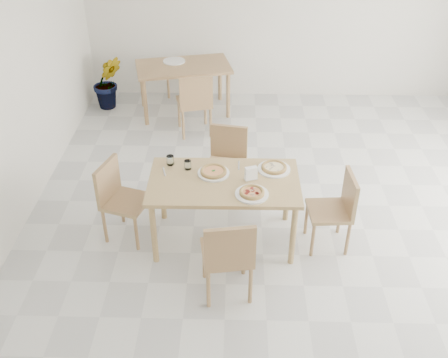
{
  "coord_description": "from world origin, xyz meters",
  "views": [
    {
      "loc": [
        -0.67,
        -4.5,
        3.65
      ],
      "look_at": [
        -0.78,
        -0.2,
        0.77
      ],
      "focal_mm": 42.0,
      "sensor_mm": 36.0,
      "label": 1
    }
  ],
  "objects_px": {
    "second_table": "(183,71)",
    "chair_back_n": "(181,60)",
    "chair_west": "(119,195)",
    "potted_plant": "(108,82)",
    "chair_back_s": "(195,100)",
    "pizza_mushroom": "(274,167)",
    "plate_empty": "(174,61)",
    "pizza_margherita": "(214,171)",
    "tumbler_a": "(170,160)",
    "chair_south": "(228,254)",
    "tumbler_b": "(188,165)",
    "chair_east": "(337,206)",
    "plate_mushroom": "(274,169)",
    "plate_pepperoni": "(252,194)",
    "main_table": "(224,187)",
    "napkin_holder": "(251,174)",
    "pizza_pepperoni": "(252,192)",
    "chair_north": "(227,158)"
  },
  "relations": [
    {
      "from": "chair_west",
      "to": "potted_plant",
      "type": "bearing_deg",
      "value": 31.9
    },
    {
      "from": "chair_north",
      "to": "potted_plant",
      "type": "relative_size",
      "value": 1.04
    },
    {
      "from": "chair_north",
      "to": "second_table",
      "type": "bearing_deg",
      "value": 117.76
    },
    {
      "from": "second_table",
      "to": "potted_plant",
      "type": "xyz_separation_m",
      "value": [
        -1.19,
        0.13,
        -0.24
      ]
    },
    {
      "from": "napkin_holder",
      "to": "plate_mushroom",
      "type": "bearing_deg",
      "value": 17.97
    },
    {
      "from": "plate_pepperoni",
      "to": "second_table",
      "type": "height_order",
      "value": "plate_pepperoni"
    },
    {
      "from": "pizza_pepperoni",
      "to": "pizza_margherita",
      "type": "bearing_deg",
      "value": 136.8
    },
    {
      "from": "plate_mushroom",
      "to": "plate_pepperoni",
      "type": "xyz_separation_m",
      "value": [
        -0.23,
        -0.45,
        0.0
      ]
    },
    {
      "from": "chair_back_n",
      "to": "plate_empty",
      "type": "bearing_deg",
      "value": -93.58
    },
    {
      "from": "main_table",
      "to": "napkin_holder",
      "type": "bearing_deg",
      "value": 3.66
    },
    {
      "from": "plate_pepperoni",
      "to": "chair_back_n",
      "type": "distance_m",
      "value": 4.17
    },
    {
      "from": "second_table",
      "to": "pizza_margherita",
      "type": "bearing_deg",
      "value": -91.67
    },
    {
      "from": "pizza_pepperoni",
      "to": "plate_empty",
      "type": "relative_size",
      "value": 0.9
    },
    {
      "from": "tumbler_b",
      "to": "chair_north",
      "type": "bearing_deg",
      "value": 57.85
    },
    {
      "from": "plate_pepperoni",
      "to": "chair_back_s",
      "type": "xyz_separation_m",
      "value": [
        -0.73,
        2.54,
        -0.23
      ]
    },
    {
      "from": "pizza_margherita",
      "to": "tumbler_b",
      "type": "height_order",
      "value": "tumbler_b"
    },
    {
      "from": "pizza_mushroom",
      "to": "plate_mushroom",
      "type": "bearing_deg",
      "value": -90.0
    },
    {
      "from": "tumbler_b",
      "to": "chair_back_s",
      "type": "xyz_separation_m",
      "value": [
        -0.08,
        2.09,
        -0.27
      ]
    },
    {
      "from": "second_table",
      "to": "chair_back_n",
      "type": "xyz_separation_m",
      "value": [
        -0.11,
        0.76,
        -0.12
      ]
    },
    {
      "from": "tumbler_a",
      "to": "second_table",
      "type": "xyz_separation_m",
      "value": [
        -0.12,
        2.74,
        -0.14
      ]
    },
    {
      "from": "tumbler_a",
      "to": "chair_back_s",
      "type": "height_order",
      "value": "chair_back_s"
    },
    {
      "from": "plate_empty",
      "to": "pizza_margherita",
      "type": "bearing_deg",
      "value": -76.72
    },
    {
      "from": "pizza_pepperoni",
      "to": "napkin_holder",
      "type": "relative_size",
      "value": 2.01
    },
    {
      "from": "second_table",
      "to": "potted_plant",
      "type": "relative_size",
      "value": 1.8
    },
    {
      "from": "main_table",
      "to": "potted_plant",
      "type": "distance_m",
      "value": 3.67
    },
    {
      "from": "chair_north",
      "to": "chair_back_s",
      "type": "bearing_deg",
      "value": 118.08
    },
    {
      "from": "plate_empty",
      "to": "chair_west",
      "type": "bearing_deg",
      "value": -94.76
    },
    {
      "from": "pizza_mushroom",
      "to": "plate_empty",
      "type": "distance_m",
      "value": 3.25
    },
    {
      "from": "chair_west",
      "to": "chair_east",
      "type": "bearing_deg",
      "value": -75.0
    },
    {
      "from": "chair_south",
      "to": "napkin_holder",
      "type": "relative_size",
      "value": 6.17
    },
    {
      "from": "tumbler_a",
      "to": "second_table",
      "type": "relative_size",
      "value": 0.07
    },
    {
      "from": "tumbler_b",
      "to": "chair_south",
      "type": "bearing_deg",
      "value": -67.12
    },
    {
      "from": "chair_west",
      "to": "plate_empty",
      "type": "relative_size",
      "value": 2.65
    },
    {
      "from": "chair_north",
      "to": "chair_back_n",
      "type": "relative_size",
      "value": 0.93
    },
    {
      "from": "chair_north",
      "to": "napkin_holder",
      "type": "relative_size",
      "value": 5.92
    },
    {
      "from": "chair_west",
      "to": "chair_back_n",
      "type": "bearing_deg",
      "value": 13.24
    },
    {
      "from": "chair_north",
      "to": "tumbler_b",
      "type": "relative_size",
      "value": 9.08
    },
    {
      "from": "chair_south",
      "to": "napkin_holder",
      "type": "distance_m",
      "value": 0.92
    },
    {
      "from": "plate_mushroom",
      "to": "chair_north",
      "type": "bearing_deg",
      "value": 128.68
    },
    {
      "from": "tumbler_b",
      "to": "potted_plant",
      "type": "bearing_deg",
      "value": 116.8
    },
    {
      "from": "chair_east",
      "to": "plate_mushroom",
      "type": "relative_size",
      "value": 2.52
    },
    {
      "from": "napkin_holder",
      "to": "second_table",
      "type": "height_order",
      "value": "napkin_holder"
    },
    {
      "from": "second_table",
      "to": "chair_back_s",
      "type": "height_order",
      "value": "chair_back_s"
    },
    {
      "from": "chair_south",
      "to": "tumbler_b",
      "type": "xyz_separation_m",
      "value": [
        -0.43,
        1.03,
        0.27
      ]
    },
    {
      "from": "chair_back_s",
      "to": "chair_back_n",
      "type": "height_order",
      "value": "chair_back_n"
    },
    {
      "from": "chair_back_s",
      "to": "potted_plant",
      "type": "height_order",
      "value": "chair_back_s"
    },
    {
      "from": "plate_mushroom",
      "to": "potted_plant",
      "type": "relative_size",
      "value": 0.4
    },
    {
      "from": "chair_back_s",
      "to": "plate_empty",
      "type": "height_order",
      "value": "chair_back_s"
    },
    {
      "from": "chair_north",
      "to": "tumbler_a",
      "type": "distance_m",
      "value": 0.84
    },
    {
      "from": "plate_pepperoni",
      "to": "napkin_holder",
      "type": "distance_m",
      "value": 0.27
    }
  ]
}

